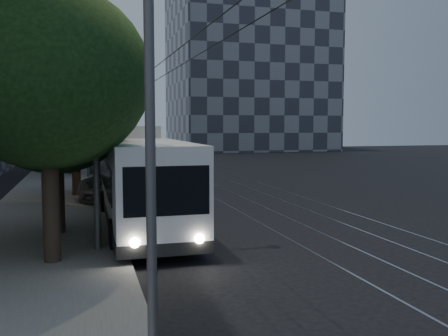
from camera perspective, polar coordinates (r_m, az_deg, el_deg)
The scene contains 19 objects.
ground at distance 18.16m, azimuth 4.37°, elevation -6.95°, with size 120.00×120.00×0.00m, color black.
sidewalk at distance 36.87m, azimuth -17.88°, elevation -0.97°, with size 5.00×90.00×0.15m, color gray.
tram_rails at distance 37.86m, azimuth -2.57°, elevation -0.69°, with size 4.52×90.00×0.02m.
overhead_wires at distance 36.68m, azimuth -14.06°, elevation 4.40°, with size 2.23×90.00×6.00m.
building_distant_right at distance 76.08m, azimuth 2.78°, elevation 11.22°, with size 22.00×18.00×24.00m, color #323640.
trolleybus at distance 19.02m, azimuth -9.54°, elevation -1.27°, with size 2.74×12.42×5.63m.
pickup_silver at distance 25.78m, azimuth -11.63°, elevation -1.46°, with size 2.99×6.49×1.80m, color #9DA0A4.
car_white_a at distance 30.87m, azimuth -12.34°, elevation -0.80°, with size 1.65×4.09×1.39m, color #B3B3B7.
car_white_b at distance 36.34m, azimuth -12.88°, elevation 0.04°, with size 1.94×4.77×1.38m, color #BCBCC1.
car_white_c at distance 43.20m, azimuth -12.88°, elevation 0.91°, with size 1.63×4.68×1.54m, color #ADADB1.
car_white_d at distance 48.83m, azimuth -12.82°, elevation 1.22°, with size 1.52×3.77×1.28m, color silver.
tree_0 at distance 13.74m, azimuth -19.57°, elevation 9.81°, with size 5.32×5.32×7.39m.
tree_1 at distance 17.42m, azimuth -18.75°, elevation 7.07°, with size 5.22×5.22×6.83m.
tree_2 at distance 26.59m, azimuth -16.69°, elevation 6.16°, with size 5.56×5.56×6.91m.
tree_3 at distance 37.98m, azimuth -17.23°, elevation 6.31°, with size 4.93×4.93×7.01m.
tree_4 at distance 41.01m, azimuth -16.43°, elevation 5.64°, with size 4.66×4.66×6.47m.
tree_5 at distance 54.87m, azimuth -16.84°, elevation 5.76°, with size 5.78×5.78×7.30m.
streetlamp_near at distance 15.01m, azimuth -13.04°, elevation 16.25°, with size 2.69×0.44×11.27m.
streetlamp_far at distance 35.71m, azimuth -14.76°, elevation 9.15°, with size 2.58×0.44×10.77m.
Camera 1 is at (-6.17, -16.66, 3.76)m, focal length 40.00 mm.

